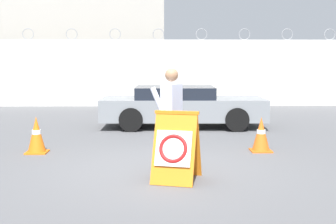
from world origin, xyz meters
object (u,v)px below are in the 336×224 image
object	(u,v)px
security_guard	(171,113)
barricade_sign	(176,146)
traffic_cone_near	(36,135)
parked_car_rear_sedan	(181,106)
traffic_cone_far	(261,134)

from	to	relation	value
security_guard	barricade_sign	bearing A→B (deg)	30.19
traffic_cone_near	barricade_sign	bearing A→B (deg)	-39.51
traffic_cone_near	parked_car_rear_sedan	world-z (taller)	parked_car_rear_sedan
security_guard	traffic_cone_far	bearing A→B (deg)	155.55
barricade_sign	traffic_cone_far	world-z (taller)	barricade_sign
barricade_sign	traffic_cone_far	xyz separation A→B (m)	(1.87, 2.35, -0.20)
traffic_cone_near	traffic_cone_far	size ratio (longest dim) A/B	1.05
barricade_sign	traffic_cone_far	distance (m)	3.01
barricade_sign	traffic_cone_near	distance (m)	3.60
traffic_cone_near	parked_car_rear_sedan	size ratio (longest dim) A/B	0.16
security_guard	traffic_cone_near	bearing A→B (deg)	-91.79
traffic_cone_near	parked_car_rear_sedan	bearing A→B (deg)	48.84
security_guard	traffic_cone_near	size ratio (longest dim) A/B	2.34
parked_car_rear_sedan	traffic_cone_near	bearing A→B (deg)	-130.00
traffic_cone_far	parked_car_rear_sedan	world-z (taller)	parked_car_rear_sedan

